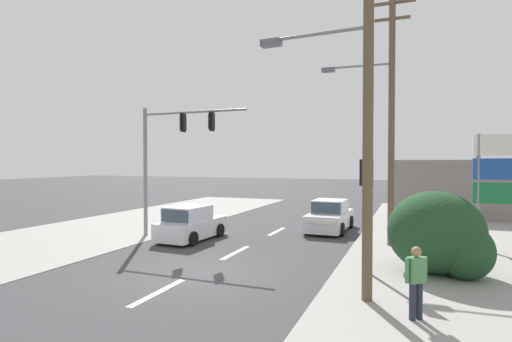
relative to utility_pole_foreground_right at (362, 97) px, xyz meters
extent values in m
plane|color=#3A3A3D|center=(-5.11, 0.65, -5.08)|extent=(140.00, 140.00, 0.00)
cube|color=silver|center=(-5.11, -1.35, -5.08)|extent=(0.20, 2.40, 0.01)
cube|color=silver|center=(-5.11, 3.65, -5.08)|extent=(0.20, 2.40, 0.01)
cube|color=silver|center=(-5.11, 8.65, -5.08)|extent=(0.20, 2.40, 0.01)
cube|color=gray|center=(-13.61, 4.65, -5.07)|extent=(8.00, 40.00, 0.02)
cylinder|color=brown|center=(0.14, -0.01, -0.36)|extent=(0.26, 0.26, 9.45)
cylinder|color=slate|center=(-1.16, 0.07, 1.72)|extent=(2.60, 0.25, 0.09)
cube|color=#595B60|center=(-2.46, 0.15, 1.65)|extent=(0.58, 0.31, 0.18)
cylinder|color=brown|center=(0.36, 7.15, 0.14)|extent=(0.26, 0.26, 10.45)
cube|color=brown|center=(0.36, 7.15, 4.91)|extent=(1.80, 0.12, 0.11)
cube|color=brown|center=(0.36, 7.15, 4.26)|extent=(1.40, 0.12, 0.10)
cylinder|color=slate|center=(-0.94, 7.10, 2.44)|extent=(2.60, 0.20, 0.09)
cube|color=#595B60|center=(-2.24, 7.04, 2.37)|extent=(0.57, 0.30, 0.18)
cylinder|color=slate|center=(-10.55, 5.37, -2.08)|extent=(0.18, 0.18, 6.00)
cylinder|color=slate|center=(-7.95, 5.35, 0.62)|extent=(5.20, 0.16, 0.11)
cube|color=black|center=(-8.47, 5.35, 0.17)|extent=(0.20, 0.26, 0.68)
cube|color=black|center=(-8.47, 5.35, 0.17)|extent=(0.04, 0.44, 0.84)
sphere|color=black|center=(-8.59, 5.35, 0.39)|extent=(0.13, 0.13, 0.13)
sphere|color=black|center=(-8.59, 5.35, 0.17)|extent=(0.13, 0.13, 0.13)
sphere|color=green|center=(-8.59, 5.35, -0.05)|extent=(0.13, 0.13, 0.13)
cube|color=black|center=(-7.02, 5.34, 0.17)|extent=(0.20, 0.26, 0.68)
cube|color=black|center=(-7.02, 5.34, 0.17)|extent=(0.04, 0.44, 0.84)
sphere|color=black|center=(-7.14, 5.34, 0.39)|extent=(0.13, 0.13, 0.13)
sphere|color=black|center=(-7.14, 5.34, 0.17)|extent=(0.13, 0.13, 0.13)
sphere|color=green|center=(-7.14, 5.34, -0.05)|extent=(0.13, 0.13, 0.13)
cylinder|color=slate|center=(-0.17, 2.69, -3.68)|extent=(0.12, 0.12, 2.80)
cube|color=black|center=(-0.17, 2.69, -1.94)|extent=(0.30, 0.26, 0.68)
cube|color=black|center=(-0.17, 2.69, -1.94)|extent=(0.43, 0.16, 0.84)
sphere|color=black|center=(-0.20, 2.57, -1.72)|extent=(0.13, 0.13, 0.13)
sphere|color=black|center=(-0.20, 2.57, -1.94)|extent=(0.13, 0.13, 0.13)
sphere|color=green|center=(-0.20, 2.57, -2.16)|extent=(0.13, 0.13, 0.13)
cylinder|color=slate|center=(3.63, 7.84, -2.78)|extent=(0.16, 0.16, 4.60)
cube|color=silver|center=(4.48, 7.84, -0.93)|extent=(2.10, 0.14, 0.84)
cube|color=#1E4793|center=(4.48, 7.84, -1.88)|extent=(2.10, 0.14, 0.84)
cube|color=#196B38|center=(4.48, 7.84, -2.83)|extent=(2.10, 0.14, 0.84)
ellipsoid|color=#1E4223|center=(1.87, 3.35, -3.80)|extent=(2.89, 2.60, 2.57)
ellipsoid|color=#1E4223|center=(2.66, 2.92, -4.25)|extent=(1.59, 1.45, 1.67)
cube|color=gray|center=(5.89, 16.65, -3.28)|extent=(12.00, 1.00, 3.60)
cube|color=silver|center=(-2.70, 9.84, -4.54)|extent=(1.79, 4.23, 0.80)
cube|color=silver|center=(-2.70, 9.89, -3.83)|extent=(1.60, 1.93, 0.62)
cube|color=#384756|center=(-2.72, 8.92, -3.83)|extent=(1.44, 0.09, 0.53)
cube|color=#384756|center=(-2.68, 10.86, -3.83)|extent=(1.40, 0.09, 0.50)
cube|color=white|center=(-2.74, 7.72, -4.36)|extent=(1.45, 0.07, 0.14)
cylinder|color=black|center=(-1.88, 8.52, -4.76)|extent=(0.20, 0.64, 0.64)
cylinder|color=black|center=(-3.58, 8.56, -4.76)|extent=(0.20, 0.64, 0.64)
cylinder|color=black|center=(-1.82, 11.12, -4.76)|extent=(0.20, 0.64, 0.64)
cylinder|color=black|center=(-3.52, 11.16, -4.76)|extent=(0.20, 0.64, 0.64)
cube|color=silver|center=(-8.01, 5.29, -4.57)|extent=(1.80, 3.68, 0.76)
cube|color=silver|center=(-8.02, 4.99, -3.87)|extent=(1.59, 1.98, 0.64)
cube|color=#384756|center=(-7.97, 5.96, -3.87)|extent=(1.36, 0.14, 0.54)
cube|color=#384756|center=(-8.08, 4.02, -3.87)|extent=(1.33, 0.14, 0.51)
cube|color=white|center=(-7.90, 7.11, -4.40)|extent=(1.36, 0.12, 0.14)
cylinder|color=black|center=(-8.74, 6.45, -4.78)|extent=(0.21, 0.61, 0.60)
cylinder|color=black|center=(-7.14, 6.36, -4.78)|extent=(0.21, 0.61, 0.60)
cylinder|color=black|center=(-8.87, 4.22, -4.78)|extent=(0.21, 0.61, 0.60)
cylinder|color=black|center=(-7.27, 4.13, -4.78)|extent=(0.21, 0.61, 0.60)
cylinder|color=#232838|center=(1.34, -0.83, -4.66)|extent=(0.14, 0.14, 0.84)
cylinder|color=#232838|center=(1.20, -0.94, -4.66)|extent=(0.14, 0.14, 0.84)
cube|color=#47844C|center=(1.27, -0.89, -3.96)|extent=(0.42, 0.40, 0.56)
sphere|color=#9E7051|center=(1.27, -0.89, -3.56)|extent=(0.22, 0.22, 0.22)
cylinder|color=#47844C|center=(1.45, -0.74, -3.96)|extent=(0.09, 0.09, 0.54)
cylinder|color=#47844C|center=(1.08, -1.03, -3.96)|extent=(0.09, 0.09, 0.54)
camera|label=1|loc=(1.16, -10.22, -1.61)|focal=28.00mm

